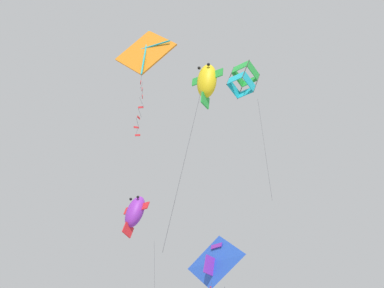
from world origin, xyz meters
TOP-DOWN VIEW (x-y plane):
  - kite_fish_upper_right at (3.24, 0.66)m, footprint 1.39×1.31m
  - kite_delta_highest at (-3.13, 4.37)m, footprint 3.26×1.78m
  - kite_fish_low_drifter at (-4.47, 0.48)m, footprint 2.96×2.32m
  - kite_box_near_right at (-0.49, 5.00)m, footprint 2.46×2.17m
  - kite_diamond_mid_left at (5.25, -2.90)m, footprint 3.60×2.87m

SIDE VIEW (x-z plane):
  - kite_delta_highest at x=-3.13m, z-range 15.15..23.63m
  - kite_fish_low_drifter at x=-4.47m, z-range 17.61..26.19m
  - kite_diamond_mid_left at x=5.25m, z-range 20.08..29.18m
  - kite_fish_upper_right at x=3.24m, z-range 24.44..26.73m
  - kite_box_near_right at x=-0.49m, z-range 24.76..33.26m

